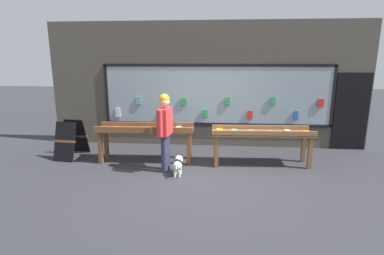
{
  "coord_description": "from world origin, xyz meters",
  "views": [
    {
      "loc": [
        0.35,
        -6.06,
        2.46
      ],
      "look_at": [
        -0.24,
        0.61,
        0.91
      ],
      "focal_mm": 28.0,
      "sensor_mm": 36.0,
      "label": 1
    }
  ],
  "objects_px": {
    "small_dog": "(178,164)",
    "display_table_left": "(146,132)",
    "display_table_right": "(262,136)",
    "sandwich_board_sign": "(71,139)",
    "person_browsing": "(165,126)"
  },
  "relations": [
    {
      "from": "display_table_left",
      "to": "small_dog",
      "type": "height_order",
      "value": "display_table_left"
    },
    {
      "from": "person_browsing",
      "to": "sandwich_board_sign",
      "type": "xyz_separation_m",
      "value": [
        -2.56,
        0.76,
        -0.54
      ]
    },
    {
      "from": "person_browsing",
      "to": "sandwich_board_sign",
      "type": "bearing_deg",
      "value": 81.36
    },
    {
      "from": "small_dog",
      "to": "sandwich_board_sign",
      "type": "xyz_separation_m",
      "value": [
        -2.86,
        0.99,
        0.23
      ]
    },
    {
      "from": "person_browsing",
      "to": "sandwich_board_sign",
      "type": "relative_size",
      "value": 1.86
    },
    {
      "from": "small_dog",
      "to": "display_table_left",
      "type": "bearing_deg",
      "value": 46.91
    },
    {
      "from": "person_browsing",
      "to": "small_dog",
      "type": "height_order",
      "value": "person_browsing"
    },
    {
      "from": "display_table_left",
      "to": "display_table_right",
      "type": "relative_size",
      "value": 1.0
    },
    {
      "from": "person_browsing",
      "to": "sandwich_board_sign",
      "type": "distance_m",
      "value": 2.72
    },
    {
      "from": "display_table_left",
      "to": "sandwich_board_sign",
      "type": "height_order",
      "value": "sandwich_board_sign"
    },
    {
      "from": "person_browsing",
      "to": "display_table_right",
      "type": "bearing_deg",
      "value": -66.35
    },
    {
      "from": "display_table_right",
      "to": "sandwich_board_sign",
      "type": "relative_size",
      "value": 2.51
    },
    {
      "from": "display_table_right",
      "to": "person_browsing",
      "type": "height_order",
      "value": "person_browsing"
    },
    {
      "from": "person_browsing",
      "to": "small_dog",
      "type": "xyz_separation_m",
      "value": [
        0.31,
        -0.22,
        -0.77
      ]
    },
    {
      "from": "small_dog",
      "to": "person_browsing",
      "type": "bearing_deg",
      "value": 53.82
    }
  ]
}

